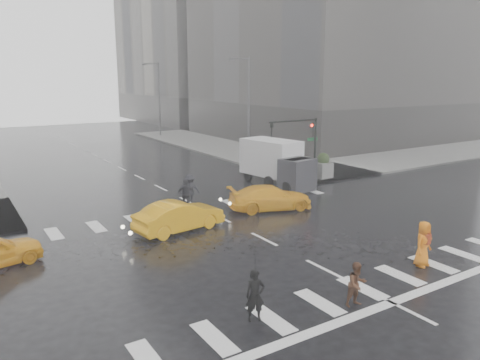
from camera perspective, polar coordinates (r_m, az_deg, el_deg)
ground at (r=21.66m, az=2.96°, el=-7.22°), size 120.00×120.00×0.00m
sidewalk_ne at (r=46.88m, az=10.09°, el=3.44°), size 35.00×35.00×0.15m
building_ne_far at (r=83.78m, az=-3.19°, el=18.63°), size 26.05×26.05×36.00m
road_markings at (r=21.66m, az=2.96°, el=-7.21°), size 18.00×48.00×0.01m
traffic_signal_pole at (r=32.51m, az=7.85°, el=5.16°), size 4.45×0.42×4.50m
street_lamp_near at (r=41.46m, az=0.90°, el=9.24°), size 2.15×0.22×9.00m
street_lamp_far at (r=59.18m, az=-9.96°, el=10.04°), size 2.15×0.22×9.00m
planter_west at (r=31.78m, az=4.74°, el=0.99°), size 1.10×1.10×1.80m
planter_mid at (r=33.01m, az=7.51°, el=1.35°), size 1.10×1.10×1.80m
planter_east at (r=34.31m, az=10.08°, el=1.69°), size 1.10×1.10×1.80m
pedestrian_black at (r=14.26m, az=1.89°, el=-10.99°), size 1.23×1.24×2.43m
pedestrian_brown at (r=15.92m, az=14.07°, el=-12.23°), size 0.78×0.64×1.49m
pedestrian_orange at (r=19.79m, az=21.43°, el=-7.24°), size 0.98×0.73×1.82m
pedestrian_far_a at (r=26.21m, az=-6.60°, el=-1.74°), size 1.21×0.97×1.79m
pedestrian_far_b at (r=27.34m, az=-6.13°, el=-1.16°), size 1.25×0.85×1.76m
taxi_mid at (r=22.76m, az=-7.41°, el=-4.39°), size 4.63×2.20×1.47m
taxi_rear at (r=26.21m, az=3.72°, el=-2.16°), size 4.53×3.03×1.37m
box_truck at (r=31.82m, az=4.63°, el=2.20°), size 2.16×5.77×3.06m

